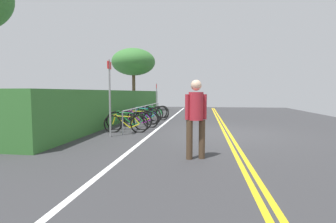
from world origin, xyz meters
TOP-DOWN VIEW (x-y plane):
  - ground_plane at (0.00, 0.00)m, footprint 31.69×13.78m
  - centre_line_yellow_inner at (0.00, -0.08)m, footprint 28.52×0.10m
  - centre_line_yellow_outer at (0.00, 0.08)m, footprint 28.52×0.10m
  - bike_lane_stripe_white at (0.00, 2.66)m, footprint 28.52×0.12m
  - bike_rack at (2.57, 3.60)m, footprint 6.77×0.05m
  - bicycle_0 at (-0.28, 3.63)m, footprint 0.46×1.64m
  - bicycle_1 at (0.36, 3.72)m, footprint 0.46×1.81m
  - bicycle_2 at (1.13, 3.50)m, footprint 0.46×1.68m
  - bicycle_3 at (1.86, 3.68)m, footprint 0.51×1.67m
  - bicycle_4 at (2.54, 3.59)m, footprint 0.68×1.66m
  - bicycle_5 at (3.22, 3.72)m, footprint 0.66×1.71m
  - bicycle_6 at (4.07, 3.46)m, footprint 0.61×1.67m
  - bicycle_7 at (4.67, 3.63)m, footprint 0.65×1.70m
  - bicycle_8 at (5.36, 3.70)m, footprint 0.64×1.61m
  - pedestrian at (-3.54, 1.00)m, footprint 0.32×0.47m
  - sign_post_near at (-1.20, 3.88)m, footprint 0.36×0.06m
  - sign_post_far at (6.98, 3.89)m, footprint 0.36×0.09m
  - hedge_backdrop at (4.07, 5.25)m, footprint 15.72×0.98m
  - tree_mid at (10.31, 6.36)m, footprint 3.41×3.41m

SIDE VIEW (x-z plane):
  - ground_plane at x=0.00m, z-range -0.05..0.00m
  - centre_line_yellow_inner at x=0.00m, z-range 0.00..0.00m
  - centre_line_yellow_outer at x=0.00m, z-range 0.00..0.00m
  - bike_lane_stripe_white at x=0.00m, z-range 0.00..0.00m
  - bicycle_0 at x=-0.28m, z-range -0.02..0.67m
  - bicycle_8 at x=5.36m, z-range -0.02..0.69m
  - bicycle_2 at x=1.13m, z-range -0.02..0.69m
  - bicycle_3 at x=1.86m, z-range -0.02..0.69m
  - bicycle_7 at x=4.67m, z-range -0.02..0.74m
  - bicycle_5 at x=3.22m, z-range -0.02..0.75m
  - bicycle_1 at x=0.36m, z-range -0.02..0.75m
  - bicycle_6 at x=4.07m, z-range -0.02..0.75m
  - bicycle_4 at x=2.54m, z-range -0.02..0.76m
  - bike_rack at x=2.57m, z-range 0.22..1.05m
  - hedge_backdrop at x=4.07m, z-range 0.00..1.55m
  - pedestrian at x=-3.54m, z-range 0.14..1.87m
  - sign_post_far at x=6.98m, z-range 0.22..2.25m
  - sign_post_near at x=-1.20m, z-range 0.24..2.76m
  - tree_mid at x=10.31m, z-range 1.38..6.27m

